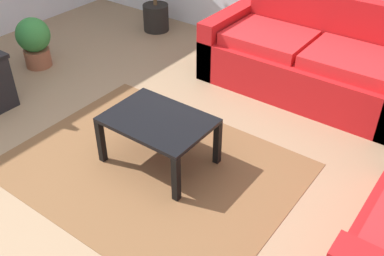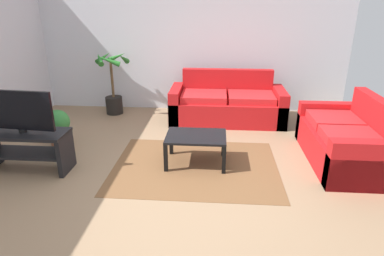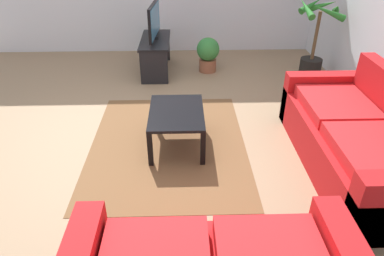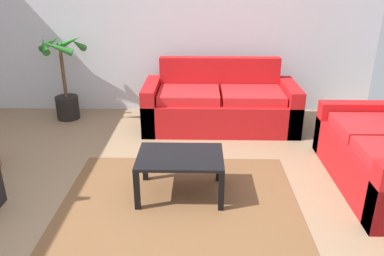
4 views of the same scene
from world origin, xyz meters
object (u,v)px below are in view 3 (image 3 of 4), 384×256
Objects in this scene: tv_stand at (156,51)px; potted_palm at (314,47)px; coffee_table at (176,116)px; couch_main at (358,141)px; potted_plant_small at (208,53)px; tv at (154,21)px.

potted_palm is at bearing 79.51° from tv_stand.
coffee_table is 0.65× the size of potted_palm.
tv_stand is at bearing -100.49° from potted_palm.
coffee_table is (2.19, 0.35, 0.01)m from tv_stand.
potted_palm reaches higher than couch_main.
tv_stand is 1.99× the size of potted_plant_small.
tv is at bearing -141.28° from couch_main.
coffee_table is 1.45× the size of potted_plant_small.
potted_palm reaches higher than coffee_table.
potted_plant_small is at bearing -104.82° from potted_palm.
potted_plant_small is (0.03, 0.84, -0.04)m from tv_stand.
potted_plant_small is at bearing -153.82° from couch_main.
tv_stand is 1.23× the size of tv.
potted_palm is at bearing 173.19° from couch_main.
potted_plant_small reaches higher than tv_stand.
tv reaches higher than couch_main.
coffee_table is at bearing 9.08° from tv_stand.
couch_main reaches higher than coffee_table.
coffee_table is at bearing 9.00° from tv.
couch_main is 3.42m from tv.
potted_palm is 1.61m from potted_plant_small.
couch_main is 2.91m from potted_plant_small.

